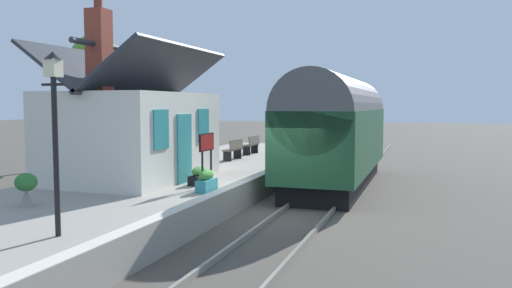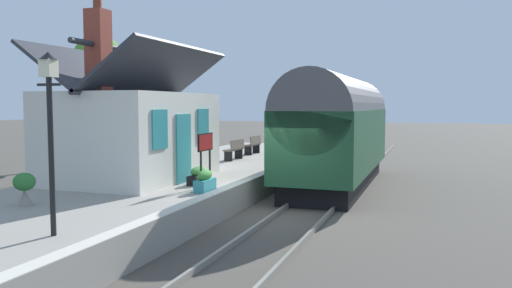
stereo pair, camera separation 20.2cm
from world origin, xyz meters
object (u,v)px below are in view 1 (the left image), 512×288
station_building (133,132)px  lamp_post_platform (54,107)px  planter_bench_right (26,187)px  planter_bench_left (199,176)px  bench_near_building (252,144)px  tree_far_right (96,67)px  train (337,130)px  bench_mid_platform (234,149)px  planter_edge_near (207,181)px  station_sign_board (207,147)px

station_building → lamp_post_platform: station_building is taller
planter_bench_right → planter_bench_left: planter_bench_right is taller
bench_near_building → planter_bench_right: size_ratio=1.78×
planter_bench_right → planter_bench_left: bearing=-29.5°
bench_near_building → tree_far_right: 9.53m
train → bench_mid_platform: 4.71m
planter_bench_left → lamp_post_platform: lamp_post_platform is taller
bench_mid_platform → planter_bench_right: bearing=174.7°
planter_bench_right → planter_edge_near: (3.23, -3.15, -0.17)m
station_building → station_sign_board: size_ratio=3.64×
train → tree_far_right: bearing=76.7°
planter_bench_left → station_sign_board: station_sign_board is taller
planter_bench_right → station_sign_board: station_sign_board is taller
bench_near_building → lamp_post_platform: size_ratio=0.42×
train → planter_bench_left: size_ratio=11.48×
station_sign_board → station_building: bearing=74.3°
station_building → lamp_post_platform: (-6.55, -2.56, 0.82)m
train → bench_near_building: 5.82m
bench_near_building → planter_bench_right: bearing=176.2°
planter_bench_left → planter_edge_near: bearing=-145.5°
planter_bench_right → lamp_post_platform: 3.75m
station_building → planter_bench_left: 2.75m
planter_edge_near → planter_bench_left: 1.29m
bench_mid_platform → train: bearing=-97.7°
planter_bench_right → station_sign_board: bearing=-38.0°
planter_edge_near → planter_bench_right: bearing=135.7°
planter_bench_right → planter_edge_near: size_ratio=0.94×
bench_near_building → planter_bench_left: (-9.28, -1.54, -0.22)m
bench_mid_platform → tree_far_right: size_ratio=0.20×
train → bench_near_building: (3.32, 4.69, -0.94)m
station_building → tree_far_right: 12.13m
station_building → planter_bench_right: 4.70m
planter_bench_right → lamp_post_platform: (-1.98, -2.56, 1.89)m
planter_bench_right → station_sign_board: size_ratio=0.50×
lamp_post_platform → tree_far_right: tree_far_right is taller
bench_near_building → planter_bench_left: bench_near_building is taller
bench_near_building → station_sign_board: size_ratio=0.89×
bench_near_building → tree_far_right: bearing=91.0°
train → tree_far_right: size_ratio=1.49×
station_building → train: bearing=-44.5°
station_building → bench_near_building: size_ratio=4.07×
train → station_sign_board: (-6.50, 2.65, -0.22)m
station_building → planter_bench_left: size_ratio=6.38×
bench_near_building → planter_bench_right: (-13.57, 0.89, -0.02)m
station_building → tree_far_right: (8.84, 7.80, 2.87)m
planter_bench_right → planter_bench_left: 4.94m
bench_mid_platform → tree_far_right: bearing=73.8°
bench_mid_platform → lamp_post_platform: bearing=-173.1°
bench_mid_platform → planter_edge_near: size_ratio=1.68×
station_sign_board → planter_bench_left: bearing=43.1°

